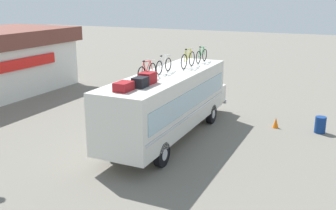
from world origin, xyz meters
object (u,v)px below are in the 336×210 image
(rooftop_bicycle_3, at_px, (188,59))
(rooftop_bicycle_4, at_px, (202,55))
(bus, at_px, (170,100))
(trash_bin, at_px, (320,125))
(traffic_cone, at_px, (276,123))
(luggage_bag_1, at_px, (124,86))
(rooftop_bicycle_2, at_px, (164,65))
(luggage_bag_2, at_px, (140,82))
(luggage_bag_3, at_px, (148,78))
(rooftop_bicycle_1, at_px, (147,71))

(rooftop_bicycle_3, relative_size, rooftop_bicycle_4, 1.09)
(rooftop_bicycle_4, bearing_deg, bus, 175.24)
(trash_bin, relative_size, traffic_cone, 1.53)
(luggage_bag_1, height_order, traffic_cone, luggage_bag_1)
(luggage_bag_1, bearing_deg, traffic_cone, -30.40)
(rooftop_bicycle_2, xyz_separation_m, trash_bin, (4.00, -6.86, -3.17))
(rooftop_bicycle_2, bearing_deg, trash_bin, -59.76)
(luggage_bag_2, relative_size, traffic_cone, 1.14)
(rooftop_bicycle_2, bearing_deg, rooftop_bicycle_3, -15.12)
(rooftop_bicycle_4, height_order, traffic_cone, rooftop_bicycle_4)
(luggage_bag_1, bearing_deg, bus, -1.14)
(luggage_bag_3, relative_size, rooftop_bicycle_3, 0.40)
(traffic_cone, bearing_deg, rooftop_bicycle_1, 139.90)
(rooftop_bicycle_1, xyz_separation_m, rooftop_bicycle_2, (1.71, 0.02, -0.01))
(luggage_bag_3, height_order, trash_bin, luggage_bag_3)
(trash_bin, bearing_deg, rooftop_bicycle_3, 109.05)
(luggage_bag_1, distance_m, rooftop_bicycle_1, 2.17)
(bus, bearing_deg, rooftop_bicycle_4, -4.76)
(rooftop_bicycle_3, bearing_deg, trash_bin, -70.95)
(trash_bin, bearing_deg, traffic_cone, 94.41)
(rooftop_bicycle_3, height_order, trash_bin, rooftop_bicycle_3)
(luggage_bag_1, bearing_deg, rooftop_bicycle_1, 3.91)
(luggage_bag_1, height_order, rooftop_bicycle_4, rooftop_bicycle_4)
(luggage_bag_3, bearing_deg, rooftop_bicycle_1, 29.77)
(luggage_bag_2, height_order, rooftop_bicycle_2, rooftop_bicycle_2)
(luggage_bag_1, bearing_deg, rooftop_bicycle_3, -3.17)
(rooftop_bicycle_4, bearing_deg, traffic_cone, -86.88)
(luggage_bag_3, distance_m, traffic_cone, 8.17)
(luggage_bag_3, bearing_deg, luggage_bag_2, -175.22)
(rooftop_bicycle_3, distance_m, traffic_cone, 5.75)
(luggage_bag_2, distance_m, rooftop_bicycle_1, 1.43)
(traffic_cone, bearing_deg, bus, 129.96)
(luggage_bag_2, bearing_deg, rooftop_bicycle_3, -0.47)
(bus, distance_m, luggage_bag_2, 3.54)
(luggage_bag_3, height_order, rooftop_bicycle_1, rooftop_bicycle_1)
(luggage_bag_3, height_order, rooftop_bicycle_3, rooftop_bicycle_3)
(bus, relative_size, luggage_bag_3, 14.79)
(rooftop_bicycle_2, height_order, trash_bin, rooftop_bicycle_2)
(rooftop_bicycle_3, bearing_deg, rooftop_bicycle_4, -1.78)
(rooftop_bicycle_1, distance_m, rooftop_bicycle_4, 5.34)
(rooftop_bicycle_1, relative_size, rooftop_bicycle_2, 1.01)
(luggage_bag_3, relative_size, rooftop_bicycle_1, 0.44)
(rooftop_bicycle_2, bearing_deg, bus, -66.19)
(luggage_bag_3, distance_m, trash_bin, 9.56)
(luggage_bag_1, distance_m, traffic_cone, 9.46)
(rooftop_bicycle_2, height_order, traffic_cone, rooftop_bicycle_2)
(rooftop_bicycle_2, bearing_deg, rooftop_bicycle_1, -179.18)
(bus, height_order, rooftop_bicycle_2, rooftop_bicycle_2)
(rooftop_bicycle_3, distance_m, rooftop_bicycle_4, 1.81)
(rooftop_bicycle_3, bearing_deg, luggage_bag_3, 178.61)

